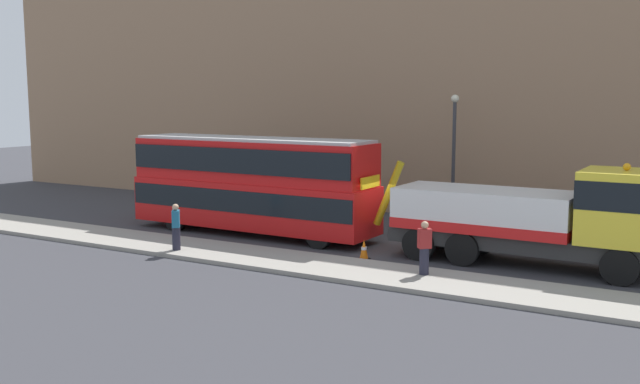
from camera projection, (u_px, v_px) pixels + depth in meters
ground_plane at (389, 247)px, 27.05m from camera, size 120.00×120.00×0.00m
near_kerb at (337, 268)px, 23.42m from camera, size 60.00×2.80×0.15m
building_facade at (462, 46)px, 32.95m from camera, size 60.00×1.50×16.00m
recovery_tow_truck at (537, 216)px, 23.72m from camera, size 10.16×2.79×3.67m
double_decker_bus at (252, 181)px, 29.40m from camera, size 11.08×2.73×4.06m
pedestrian_onlooker at (176, 228)px, 25.78m from camera, size 0.44×0.48×1.71m
pedestrian_bystander at (424, 249)px, 22.20m from camera, size 0.47×0.46×1.71m
traffic_cone_near_bus at (364, 250)px, 25.01m from camera, size 0.36×0.36×0.72m
street_lamp at (454, 148)px, 31.46m from camera, size 0.36×0.36×5.83m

